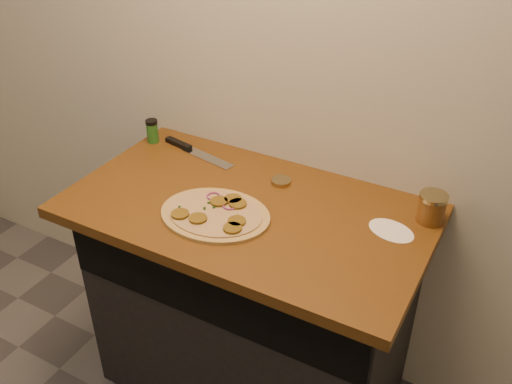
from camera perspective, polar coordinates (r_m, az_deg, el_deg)
The scene contains 8 objects.
cabinet at distance 2.21m, azimuth -0.34°, elevation -11.08°, with size 1.10×0.60×0.86m, color black.
countertop at distance 1.90m, azimuth -0.83°, elevation -1.79°, with size 1.20×0.70×0.04m, color brown.
pizza at distance 1.83m, azimuth -4.08°, elevation -2.18°, with size 0.38×0.38×0.02m.
chefs_knife at distance 2.21m, azimuth -6.42°, elevation 4.17°, with size 0.34×0.10×0.02m.
mason_jar_lid at distance 2.00m, azimuth 2.52°, elevation 1.08°, with size 0.07×0.07×0.01m, color #998759.
salsa_jar at distance 1.87m, azimuth 17.17°, elevation -1.52°, with size 0.09×0.09×0.10m.
spice_shaker at distance 2.29m, azimuth -10.32°, elevation 6.02°, with size 0.05×0.05×0.09m.
flour_spill at distance 1.82m, azimuth 13.37°, elevation -3.77°, with size 0.15×0.15×0.00m, color white.
Camera 1 is at (0.78, 0.06, 1.96)m, focal length 40.00 mm.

